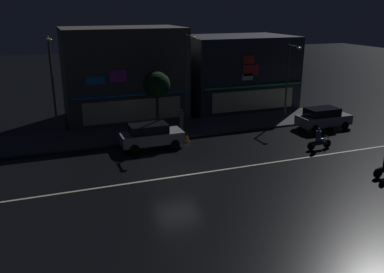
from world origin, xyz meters
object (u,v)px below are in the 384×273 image
(parked_car_near_kerb, at_px, (323,118))
(traffic_cone, at_px, (187,138))
(pedestrian_on_sidewalk, at_px, (182,121))
(motorcycle_following, at_px, (319,140))
(streetlamp_mid, at_px, (187,75))
(streetlamp_east, at_px, (289,74))
(streetlamp_west, at_px, (53,81))
(parked_car_trailing, at_px, (151,135))

(parked_car_near_kerb, relative_size, traffic_cone, 7.82)
(traffic_cone, bearing_deg, pedestrian_on_sidewalk, 82.17)
(motorcycle_following, bearing_deg, pedestrian_on_sidewalk, 140.02)
(streetlamp_mid, distance_m, streetlamp_east, 9.54)
(streetlamp_east, bearing_deg, streetlamp_west, -178.92)
(streetlamp_west, distance_m, parked_car_trailing, 7.68)
(streetlamp_west, distance_m, streetlamp_east, 19.27)
(motorcycle_following, bearing_deg, streetlamp_east, 73.18)
(parked_car_near_kerb, bearing_deg, streetlamp_east, 102.31)
(traffic_cone, bearing_deg, parked_car_trailing, -175.80)
(parked_car_trailing, bearing_deg, streetlamp_mid, -141.74)
(streetlamp_mid, xyz_separation_m, motorcycle_following, (6.88, -7.42, -3.77))
(streetlamp_west, bearing_deg, parked_car_trailing, -28.39)
(parked_car_near_kerb, xyz_separation_m, traffic_cone, (-11.38, 0.53, -0.59))
(streetlamp_west, xyz_separation_m, parked_car_trailing, (5.98, -3.23, -3.59))
(streetlamp_west, relative_size, parked_car_trailing, 1.71)
(streetlamp_east, distance_m, parked_car_trailing, 14.07)
(streetlamp_east, relative_size, pedestrian_on_sidewalk, 3.38)
(streetlamp_mid, bearing_deg, pedestrian_on_sidewalk, -134.91)
(streetlamp_west, xyz_separation_m, streetlamp_east, (19.25, 0.36, -0.62))
(parked_car_trailing, xyz_separation_m, motorcycle_following, (10.66, -4.44, -0.24))
(streetlamp_mid, distance_m, pedestrian_on_sidewalk, 3.58)
(streetlamp_west, height_order, traffic_cone, streetlamp_west)
(pedestrian_on_sidewalk, xyz_separation_m, parked_car_near_kerb, (11.10, -2.56, -0.12))
(streetlamp_east, distance_m, motorcycle_following, 9.04)
(streetlamp_mid, relative_size, traffic_cone, 13.17)
(motorcycle_following, height_order, traffic_cone, motorcycle_following)
(streetlamp_mid, distance_m, traffic_cone, 5.08)
(parked_car_trailing, distance_m, traffic_cone, 2.83)
(pedestrian_on_sidewalk, bearing_deg, streetlamp_mid, 131.44)
(streetlamp_east, relative_size, traffic_cone, 11.19)
(streetlamp_west, relative_size, motorcycle_following, 3.87)
(streetlamp_east, relative_size, motorcycle_following, 3.24)
(parked_car_trailing, bearing_deg, traffic_cone, -175.80)
(streetlamp_west, height_order, parked_car_trailing, streetlamp_west)
(streetlamp_east, xyz_separation_m, parked_car_trailing, (-13.28, -3.59, -2.97))
(streetlamp_mid, relative_size, motorcycle_following, 3.81)
(streetlamp_east, distance_m, pedestrian_on_sidewalk, 10.72)
(streetlamp_mid, bearing_deg, streetlamp_east, 3.69)
(traffic_cone, bearing_deg, parked_car_near_kerb, -2.65)
(streetlamp_east, xyz_separation_m, parked_car_near_kerb, (0.86, -3.92, -2.97))
(parked_car_near_kerb, relative_size, parked_car_trailing, 1.00)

